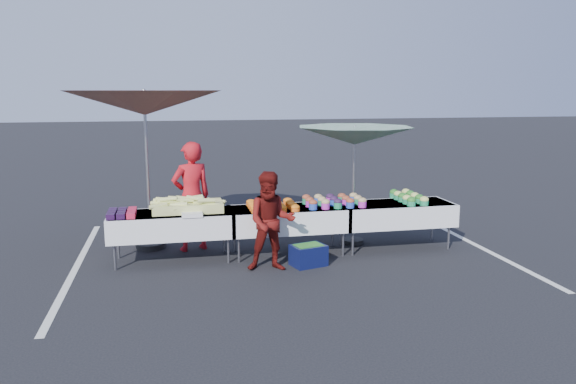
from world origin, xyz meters
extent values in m
plane|color=black|center=(0.00, 0.00, 0.00)|extent=(80.00, 80.00, 0.00)
cube|color=silver|center=(-3.20, 0.00, 0.00)|extent=(0.10, 5.00, 0.00)
cube|color=silver|center=(3.20, 0.00, 0.00)|extent=(0.10, 5.00, 0.00)
cube|color=white|center=(-1.80, 0.00, 0.73)|extent=(1.80, 0.75, 0.04)
cube|color=white|center=(-1.80, 0.00, 0.57)|extent=(1.86, 0.81, 0.36)
cylinder|color=slate|center=(-2.62, -0.29, 0.20)|extent=(0.04, 0.04, 0.39)
cylinder|color=slate|center=(-2.62, 0.29, 0.20)|extent=(0.04, 0.04, 0.39)
cylinder|color=slate|center=(-0.98, -0.29, 0.20)|extent=(0.04, 0.04, 0.39)
cylinder|color=slate|center=(-0.98, 0.29, 0.20)|extent=(0.04, 0.04, 0.39)
cube|color=white|center=(0.00, 0.00, 0.73)|extent=(1.80, 0.75, 0.04)
cube|color=white|center=(0.00, 0.00, 0.57)|extent=(1.86, 0.81, 0.36)
cylinder|color=slate|center=(-0.82, -0.29, 0.20)|extent=(0.04, 0.04, 0.39)
cylinder|color=slate|center=(-0.82, 0.29, 0.20)|extent=(0.04, 0.04, 0.39)
cylinder|color=slate|center=(0.82, -0.29, 0.20)|extent=(0.04, 0.04, 0.39)
cylinder|color=slate|center=(0.82, 0.29, 0.20)|extent=(0.04, 0.04, 0.39)
cube|color=white|center=(1.80, 0.00, 0.73)|extent=(1.80, 0.75, 0.04)
cube|color=white|center=(1.80, 0.00, 0.57)|extent=(1.86, 0.81, 0.36)
cylinder|color=slate|center=(0.98, -0.29, 0.20)|extent=(0.04, 0.04, 0.39)
cylinder|color=slate|center=(0.98, 0.29, 0.20)|extent=(0.04, 0.04, 0.39)
cylinder|color=slate|center=(2.62, -0.29, 0.20)|extent=(0.04, 0.04, 0.39)
cylinder|color=slate|center=(2.62, 0.29, 0.20)|extent=(0.04, 0.04, 0.39)
cube|color=black|center=(-2.65, -0.27, 0.79)|extent=(0.12, 0.12, 0.08)
cube|color=black|center=(-2.65, -0.13, 0.79)|extent=(0.12, 0.12, 0.08)
cube|color=black|center=(-2.65, 0.01, 0.79)|extent=(0.12, 0.12, 0.08)
cube|color=black|center=(-2.65, 0.15, 0.79)|extent=(0.12, 0.12, 0.08)
cube|color=black|center=(-2.51, -0.27, 0.79)|extent=(0.12, 0.12, 0.08)
cube|color=black|center=(-2.51, -0.13, 0.79)|extent=(0.12, 0.12, 0.08)
cube|color=black|center=(-2.51, 0.01, 0.79)|extent=(0.12, 0.12, 0.08)
cube|color=black|center=(-2.51, 0.15, 0.79)|extent=(0.12, 0.12, 0.08)
cube|color=#B31336|center=(-2.37, -0.27, 0.79)|extent=(0.12, 0.12, 0.08)
cube|color=#B31336|center=(-2.37, -0.13, 0.79)|extent=(0.12, 0.12, 0.08)
cube|color=#B31336|center=(-2.37, 0.01, 0.79)|extent=(0.12, 0.12, 0.08)
cube|color=#B31336|center=(-2.37, 0.15, 0.79)|extent=(0.12, 0.12, 0.08)
cube|color=#D1DB70|center=(-1.55, 0.05, 0.82)|extent=(1.05, 0.55, 0.14)
cylinder|color=#D1DB70|center=(-1.25, 0.20, 0.85)|extent=(0.27, 0.09, 0.10)
cylinder|color=#D1DB70|center=(-1.93, 0.10, 0.92)|extent=(0.27, 0.14, 0.07)
cylinder|color=#D1DB70|center=(-1.44, -0.06, 0.97)|extent=(0.27, 0.14, 0.09)
cylinder|color=#D1DB70|center=(-1.97, 0.08, 0.87)|extent=(0.27, 0.15, 0.10)
cylinder|color=#D1DB70|center=(-1.73, -0.01, 0.91)|extent=(0.27, 0.15, 0.08)
cylinder|color=#D1DB70|center=(-1.59, 0.09, 0.94)|extent=(0.27, 0.10, 0.10)
cylinder|color=#D1DB70|center=(-1.59, -0.03, 0.94)|extent=(0.27, 0.07, 0.08)
cylinder|color=#D1DB70|center=(-1.68, -0.13, 0.90)|extent=(0.27, 0.14, 0.09)
cylinder|color=#D1DB70|center=(-1.71, 0.25, 0.92)|extent=(0.27, 0.12, 0.08)
cylinder|color=#D1DB70|center=(-1.09, 0.14, 0.87)|extent=(0.27, 0.16, 0.08)
cylinder|color=#D1DB70|center=(-1.86, 0.01, 0.92)|extent=(0.27, 0.11, 0.07)
cylinder|color=#D1DB70|center=(-1.64, -0.18, 0.85)|extent=(0.27, 0.10, 0.07)
cylinder|color=#D1DB70|center=(-1.44, 0.19, 0.93)|extent=(0.27, 0.12, 0.08)
cylinder|color=#D1DB70|center=(-1.98, -0.17, 0.90)|extent=(0.27, 0.15, 0.08)
cylinder|color=#D1DB70|center=(-1.89, 0.09, 0.94)|extent=(0.27, 0.10, 0.08)
cylinder|color=#D1DB70|center=(-1.34, 0.00, 0.90)|extent=(0.27, 0.16, 0.10)
cylinder|color=#D1DB70|center=(-1.83, -0.02, 0.97)|extent=(0.27, 0.12, 0.09)
cylinder|color=#D1DB70|center=(-1.28, -0.18, 0.95)|extent=(0.27, 0.09, 0.07)
cylinder|color=#D1DB70|center=(-1.22, -0.15, 0.88)|extent=(0.27, 0.10, 0.09)
cube|color=white|center=(-1.50, -0.30, 0.78)|extent=(0.30, 0.25, 0.05)
cylinder|color=orange|center=(-0.55, -0.28, 0.78)|extent=(0.15, 0.15, 0.05)
ellipsoid|color=#FA5E0E|center=(-0.55, -0.28, 0.81)|extent=(0.15, 0.15, 0.08)
cylinder|color=orange|center=(-0.55, -0.10, 0.78)|extent=(0.15, 0.15, 0.05)
ellipsoid|color=#FA5E0E|center=(-0.55, -0.10, 0.81)|extent=(0.15, 0.15, 0.08)
cylinder|color=orange|center=(-0.55, 0.08, 0.78)|extent=(0.15, 0.15, 0.05)
ellipsoid|color=#FA5E0E|center=(-0.55, 0.08, 0.81)|extent=(0.15, 0.15, 0.08)
cylinder|color=orange|center=(-0.55, 0.26, 0.78)|extent=(0.15, 0.15, 0.05)
ellipsoid|color=#FA5E0E|center=(-0.55, 0.26, 0.81)|extent=(0.15, 0.15, 0.08)
cylinder|color=orange|center=(-0.35, -0.28, 0.78)|extent=(0.15, 0.15, 0.05)
ellipsoid|color=#FA5E0E|center=(-0.35, -0.28, 0.81)|extent=(0.15, 0.15, 0.08)
cylinder|color=orange|center=(-0.35, -0.10, 0.78)|extent=(0.15, 0.15, 0.05)
ellipsoid|color=#FA5E0E|center=(-0.35, -0.10, 0.81)|extent=(0.15, 0.15, 0.08)
cylinder|color=orange|center=(-0.35, 0.08, 0.78)|extent=(0.15, 0.15, 0.05)
ellipsoid|color=#FA5E0E|center=(-0.35, 0.08, 0.81)|extent=(0.15, 0.15, 0.08)
cylinder|color=orange|center=(-0.35, 0.26, 0.78)|extent=(0.15, 0.15, 0.05)
ellipsoid|color=#FA5E0E|center=(-0.35, 0.26, 0.81)|extent=(0.15, 0.15, 0.08)
cylinder|color=orange|center=(-0.15, -0.28, 0.78)|extent=(0.15, 0.15, 0.05)
ellipsoid|color=#FA5E0E|center=(-0.15, -0.28, 0.81)|extent=(0.15, 0.15, 0.08)
cylinder|color=orange|center=(-0.15, -0.10, 0.78)|extent=(0.15, 0.15, 0.05)
ellipsoid|color=#FA5E0E|center=(-0.15, -0.10, 0.81)|extent=(0.15, 0.15, 0.08)
cylinder|color=orange|center=(-0.15, 0.08, 0.78)|extent=(0.15, 0.15, 0.05)
ellipsoid|color=#FA5E0E|center=(-0.15, 0.08, 0.81)|extent=(0.15, 0.15, 0.08)
cylinder|color=orange|center=(-0.15, 0.26, 0.78)|extent=(0.15, 0.15, 0.05)
ellipsoid|color=#FA5E0E|center=(-0.15, 0.26, 0.81)|extent=(0.15, 0.15, 0.08)
cylinder|color=orange|center=(0.05, -0.28, 0.78)|extent=(0.15, 0.15, 0.05)
ellipsoid|color=#FA5E0E|center=(0.05, -0.28, 0.81)|extent=(0.15, 0.15, 0.08)
cylinder|color=orange|center=(0.05, -0.10, 0.78)|extent=(0.15, 0.15, 0.05)
ellipsoid|color=#FA5E0E|center=(0.05, -0.10, 0.81)|extent=(0.15, 0.15, 0.08)
cylinder|color=orange|center=(0.05, 0.08, 0.78)|extent=(0.15, 0.15, 0.05)
ellipsoid|color=#FA5E0E|center=(0.05, 0.08, 0.81)|extent=(0.15, 0.15, 0.08)
cylinder|color=orange|center=(0.05, 0.26, 0.78)|extent=(0.15, 0.15, 0.05)
ellipsoid|color=#FA5E0E|center=(0.05, 0.26, 0.81)|extent=(0.15, 0.15, 0.08)
cylinder|color=blue|center=(0.35, -0.22, 0.80)|extent=(0.13, 0.13, 0.10)
ellipsoid|color=maroon|center=(0.35, -0.22, 0.86)|extent=(0.14, 0.14, 0.10)
cylinder|color=#C82ABB|center=(0.35, 0.00, 0.80)|extent=(0.13, 0.13, 0.10)
ellipsoid|color=maroon|center=(0.35, 0.00, 0.86)|extent=(0.14, 0.14, 0.10)
cylinder|color=#228958|center=(0.35, 0.22, 0.80)|extent=(0.13, 0.13, 0.10)
ellipsoid|color=maroon|center=(0.35, 0.22, 0.86)|extent=(0.14, 0.14, 0.10)
cylinder|color=#C82ABB|center=(0.55, -0.22, 0.80)|extent=(0.13, 0.13, 0.10)
ellipsoid|color=#9E874C|center=(0.55, -0.22, 0.86)|extent=(0.14, 0.14, 0.10)
cylinder|color=#228958|center=(0.55, 0.00, 0.80)|extent=(0.13, 0.13, 0.10)
ellipsoid|color=#9E874C|center=(0.55, 0.00, 0.86)|extent=(0.14, 0.14, 0.10)
cylinder|color=blue|center=(0.55, 0.22, 0.80)|extent=(0.13, 0.13, 0.10)
ellipsoid|color=#9E874C|center=(0.55, 0.22, 0.86)|extent=(0.14, 0.14, 0.10)
cylinder|color=#228958|center=(0.75, -0.22, 0.80)|extent=(0.13, 0.13, 0.10)
ellipsoid|color=black|center=(0.75, -0.22, 0.86)|extent=(0.14, 0.14, 0.10)
cylinder|color=blue|center=(0.75, 0.00, 0.80)|extent=(0.13, 0.13, 0.10)
ellipsoid|color=black|center=(0.75, 0.00, 0.86)|extent=(0.14, 0.14, 0.10)
cylinder|color=#C82ABB|center=(0.75, 0.22, 0.80)|extent=(0.13, 0.13, 0.10)
ellipsoid|color=black|center=(0.75, 0.22, 0.86)|extent=(0.14, 0.14, 0.10)
cylinder|color=blue|center=(0.95, -0.22, 0.80)|extent=(0.13, 0.13, 0.10)
ellipsoid|color=maroon|center=(0.95, -0.22, 0.86)|extent=(0.14, 0.14, 0.10)
cylinder|color=#C82ABB|center=(0.95, 0.00, 0.80)|extent=(0.13, 0.13, 0.10)
ellipsoid|color=maroon|center=(0.95, 0.00, 0.86)|extent=(0.14, 0.14, 0.10)
cylinder|color=#228958|center=(0.95, 0.22, 0.80)|extent=(0.13, 0.13, 0.10)
ellipsoid|color=maroon|center=(0.95, 0.22, 0.86)|extent=(0.14, 0.14, 0.10)
cylinder|color=#C82ABB|center=(1.15, -0.22, 0.80)|extent=(0.13, 0.13, 0.10)
ellipsoid|color=#9E874C|center=(1.15, -0.22, 0.86)|extent=(0.14, 0.14, 0.10)
cylinder|color=#228958|center=(1.15, 0.00, 0.80)|extent=(0.13, 0.13, 0.10)
ellipsoid|color=#9E874C|center=(1.15, 0.00, 0.86)|extent=(0.14, 0.14, 0.10)
cylinder|color=blue|center=(1.15, 0.22, 0.80)|extent=(0.13, 0.13, 0.10)
ellipsoid|color=#9E874C|center=(1.15, 0.22, 0.86)|extent=(0.14, 0.14, 0.10)
cylinder|color=#228958|center=(1.95, -0.28, 0.79)|extent=(0.14, 0.14, 0.08)
ellipsoid|color=#1C6C1F|center=(1.95, -0.28, 0.84)|extent=(0.14, 0.14, 0.11)
cylinder|color=#228958|center=(1.95, -0.10, 0.79)|extent=(0.14, 0.14, 0.08)
ellipsoid|color=#C1CD5C|center=(1.95, -0.10, 0.84)|extent=(0.14, 0.14, 0.11)
cylinder|color=#228958|center=(1.95, 0.08, 0.79)|extent=(0.14, 0.14, 0.08)
ellipsoid|color=#1C6C1F|center=(1.95, 0.08, 0.84)|extent=(0.14, 0.14, 0.11)
cylinder|color=#228958|center=(1.95, 0.26, 0.79)|extent=(0.14, 0.14, 0.08)
ellipsoid|color=#C1CD5C|center=(1.95, 0.26, 0.84)|extent=(0.14, 0.14, 0.11)
cylinder|color=#228958|center=(1.95, 0.44, 0.79)|extent=(0.14, 0.14, 0.08)
ellipsoid|color=#1C6C1F|center=(1.95, 0.44, 0.84)|extent=(0.14, 0.14, 0.11)
cylinder|color=#228958|center=(2.17, -0.28, 0.79)|extent=(0.14, 0.14, 0.08)
ellipsoid|color=#C1CD5C|center=(2.17, -0.28, 0.84)|extent=(0.14, 0.14, 0.11)
cylinder|color=#228958|center=(2.17, -0.10, 0.79)|extent=(0.14, 0.14, 0.08)
ellipsoid|color=#1C6C1F|center=(2.17, -0.10, 0.84)|extent=(0.14, 0.14, 0.11)
cylinder|color=#228958|center=(2.17, 0.08, 0.79)|extent=(0.14, 0.14, 0.08)
ellipsoid|color=#C1CD5C|center=(2.17, 0.08, 0.84)|extent=(0.14, 0.14, 0.11)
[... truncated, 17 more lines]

